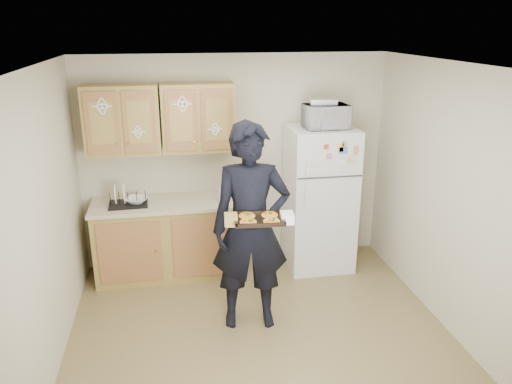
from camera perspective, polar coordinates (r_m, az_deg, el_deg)
The scene contains 23 objects.
floor at distance 4.88m, azimuth 0.74°, elevation -16.52°, with size 3.60×3.60×0.00m, color brown.
ceiling at distance 3.99m, azimuth 0.89°, elevation 14.16°, with size 3.60×3.60×0.00m, color silver.
wall_back at distance 5.97m, azimuth -2.42°, elevation 3.53°, with size 3.60×0.04×2.50m, color beige.
wall_front at distance 2.74m, azimuth 8.14°, elevation -16.52°, with size 3.60×0.04×2.50m, color beige.
wall_left at distance 4.35m, azimuth -23.27°, elevation -4.04°, with size 0.04×3.60×2.50m, color beige.
wall_right at distance 4.93m, azimuth 21.85°, elevation -1.22°, with size 0.04×3.60×2.50m, color beige.
refrigerator at distance 5.94m, azimuth 7.23°, elevation -0.72°, with size 0.75×0.70×1.70m, color silver.
base_cabinet at distance 5.90m, azimuth -10.13°, elevation -5.42°, with size 1.60×0.60×0.86m, color olive.
countertop at distance 5.73m, azimuth -10.39°, elevation -1.32°, with size 1.64×0.64×0.04m, color #B8A88D.
upper_cab_left at distance 5.64m, azimuth -15.06°, elevation 7.99°, with size 0.80×0.33×0.75m, color olive.
upper_cab_right at distance 5.62m, azimuth -6.64°, elevation 8.48°, with size 0.80×0.33×0.75m, color olive.
cereal_box at distance 6.57m, azimuth 10.70°, elevation -5.44°, with size 0.20×0.07×0.32m, color gold.
person at distance 4.67m, azimuth -0.60°, elevation -4.13°, with size 0.73×0.48×2.01m, color black.
baking_tray at distance 4.32m, azimuth 0.36°, elevation -3.19°, with size 0.43×0.31×0.04m, color black.
pizza_front_left at distance 4.24m, azimuth -0.89°, elevation -3.39°, with size 0.14×0.14×0.02m, color orange.
pizza_front_right at distance 4.26m, azimuth 1.80°, elevation -3.29°, with size 0.14×0.14×0.02m, color orange.
pizza_back_left at distance 4.38m, azimuth -1.04°, elevation -2.68°, with size 0.14×0.14×0.02m, color orange.
pizza_back_right at distance 4.39m, azimuth 1.57°, elevation -2.59°, with size 0.14×0.14×0.02m, color orange.
microwave at distance 5.65m, azimuth 7.99°, elevation 8.54°, with size 0.48×0.32×0.26m, color silver.
foil_pan at distance 5.64m, azimuth 7.65°, elevation 10.23°, with size 0.29×0.20×0.06m, color silver.
dish_rack at distance 5.70m, azimuth -14.43°, elevation -0.64°, with size 0.42×0.31×0.17m, color black.
bowl at distance 5.70m, azimuth -13.44°, elevation -0.90°, with size 0.24×0.24×0.06m, color silver.
soap_bottle at distance 5.65m, azimuth -3.90°, elevation 0.02°, with size 0.10×0.10×0.21m, color silver.
Camera 1 is at (-0.75, -3.91, 2.83)m, focal length 35.00 mm.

